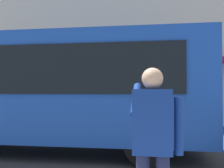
{
  "coord_description": "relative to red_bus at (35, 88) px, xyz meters",
  "views": [
    {
      "loc": [
        -1.23,
        7.4,
        1.61
      ],
      "look_at": [
        -0.0,
        0.04,
        1.8
      ],
      "focal_mm": 46.36,
      "sensor_mm": 36.0,
      "label": 1
    }
  ],
  "objects": [
    {
      "name": "building_facade_far",
      "position": [
        -2.08,
        -6.92,
        4.3
      ],
      "size": [
        28.0,
        1.55,
        12.0
      ],
      "color": "beige",
      "rests_on": "ground_plane"
    },
    {
      "name": "pedestrian_photographer",
      "position": [
        -3.22,
        4.29,
        -0.54
      ],
      "size": [
        0.53,
        0.52,
        1.7
      ],
      "color": "#1E2347",
      "rests_on": "sidewalk_curb"
    },
    {
      "name": "ground_plane",
      "position": [
        -2.06,
        -0.13,
        -1.68
      ],
      "size": [
        60.0,
        60.0,
        0.0
      ],
      "primitive_type": "plane",
      "color": "#38383A"
    },
    {
      "name": "red_bus",
      "position": [
        0.0,
        0.0,
        0.0
      ],
      "size": [
        9.05,
        2.54,
        3.08
      ],
      "color": "#1947AD",
      "rests_on": "ground_plane"
    }
  ]
}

